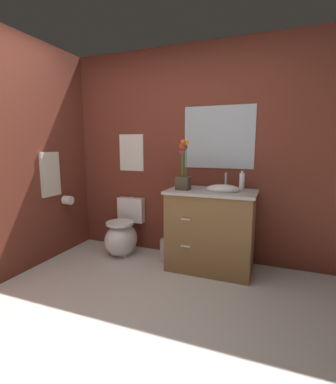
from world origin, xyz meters
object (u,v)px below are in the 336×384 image
flower_vase (183,174)px  trash_bin (168,250)px  hanging_towel (50,174)px  toilet (123,235)px  wall_poster (131,153)px  vanity_cabinet (211,229)px  soap_bottle (242,182)px  toilet_paper_roll (68,200)px  wall_mirror (219,137)px

flower_vase → trash_bin: size_ratio=1.97×
hanging_towel → toilet: bearing=28.8°
flower_vase → hanging_towel: flower_vase is taller
wall_poster → flower_vase: bearing=-23.5°
vanity_cabinet → soap_bottle: soap_bottle is taller
toilet → trash_bin: size_ratio=2.54×
toilet_paper_roll → flower_vase: bearing=4.0°
toilet → wall_mirror: bearing=13.4°
wall_poster → wall_mirror: (1.12, 0.00, 0.18)m
vanity_cabinet → flower_vase: (-0.30, -0.06, 0.60)m
soap_bottle → toilet_paper_roll: (-2.09, -0.26, -0.30)m
toilet → flower_vase: 1.16m
hanging_towel → toilet_paper_roll: 0.40m
flower_vase → trash_bin: 0.95m
flower_vase → wall_poster: size_ratio=1.15×
vanity_cabinet → soap_bottle: 0.61m
vanity_cabinet → trash_bin: vanity_cabinet is taller
trash_bin → toilet_paper_roll: toilet_paper_roll is taller
vanity_cabinet → hanging_towel: bearing=-168.7°
soap_bottle → hanging_towel: size_ratio=0.41×
wall_poster → hanging_towel: wall_poster is taller
vanity_cabinet → toilet_paper_roll: 1.82m
vanity_cabinet → hanging_towel: 1.97m
vanity_cabinet → flower_vase: 0.68m
soap_bottle → wall_poster: size_ratio=0.45×
trash_bin → flower_vase: bearing=-19.1°
vanity_cabinet → flower_vase: flower_vase is taller
toilet → toilet_paper_roll: (-0.67, -0.20, 0.44)m
toilet_paper_roll → soap_bottle: bearing=7.1°
toilet → flower_vase: (0.83, -0.09, 0.81)m
wall_poster → hanging_towel: bearing=-137.4°
toilet → toilet_paper_roll: toilet_paper_roll is taller
flower_vase → trash_bin: (-0.21, 0.07, -0.92)m
toilet → trash_bin: bearing=-1.6°
soap_bottle → hanging_towel: hanging_towel is taller
hanging_towel → toilet_paper_roll: (0.06, 0.20, -0.34)m
flower_vase → soap_bottle: 0.62m
flower_vase → wall_mirror: bearing=50.3°
flower_vase → hanging_towel: bearing=-168.8°
hanging_towel → trash_bin: bearing=15.9°
trash_bin → wall_poster: wall_poster is taller
hanging_towel → wall_poster: bearing=42.6°
trash_bin → hanging_towel: 1.65m
soap_bottle → trash_bin: size_ratio=0.78×
soap_bottle → trash_bin: soap_bottle is taller
trash_bin → wall_mirror: (0.51, 0.29, 1.31)m
wall_mirror → toilet_paper_roll: wall_mirror is taller
soap_bottle → trash_bin: (-0.81, -0.08, -0.85)m
toilet → toilet_paper_roll: bearing=-163.6°
flower_vase → toilet_paper_roll: size_ratio=4.88×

